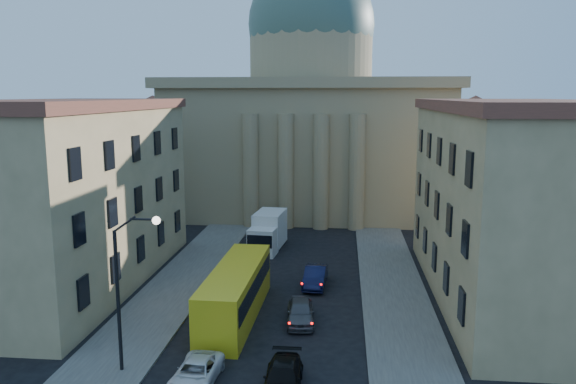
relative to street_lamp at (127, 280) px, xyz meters
name	(u,v)px	position (x,y,z in m)	size (l,w,h in m)	color
sidewalk_left	(162,304)	(-1.53, 10.00, -5.21)	(5.00, 60.00, 0.15)	#4E4C47
sidewalk_right	(399,312)	(15.47, 10.00, -5.21)	(5.00, 60.00, 0.15)	#4E4C47
church	(310,119)	(6.97, 47.47, 6.59)	(68.02, 28.76, 36.60)	#8E7D57
building_left	(70,193)	(-10.03, 14.00, 2.14)	(11.60, 26.60, 14.70)	tan
building_right	(515,201)	(23.97, 14.00, 2.14)	(11.60, 26.60, 14.70)	tan
street_lamp	(127,280)	(0.00, 0.00, 0.00)	(2.62, 0.44, 8.83)	black
car_left_mid	(196,373)	(3.90, -0.94, -4.65)	(2.12, 4.60, 1.28)	white
car_right_mid	(283,378)	(8.51, -1.06, -4.60)	(1.92, 4.72, 1.37)	black
car_right_far	(300,312)	(8.75, 7.74, -4.52)	(1.80, 4.48, 1.53)	#494A4E
car_right_distant	(315,277)	(9.37, 15.12, -4.50)	(1.66, 4.76, 1.57)	#0E1233
city_bus	(236,291)	(4.28, 8.26, -3.41)	(3.13, 12.45, 3.49)	gold
box_truck	(268,232)	(4.16, 25.53, -3.59)	(3.20, 6.76, 3.59)	silver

